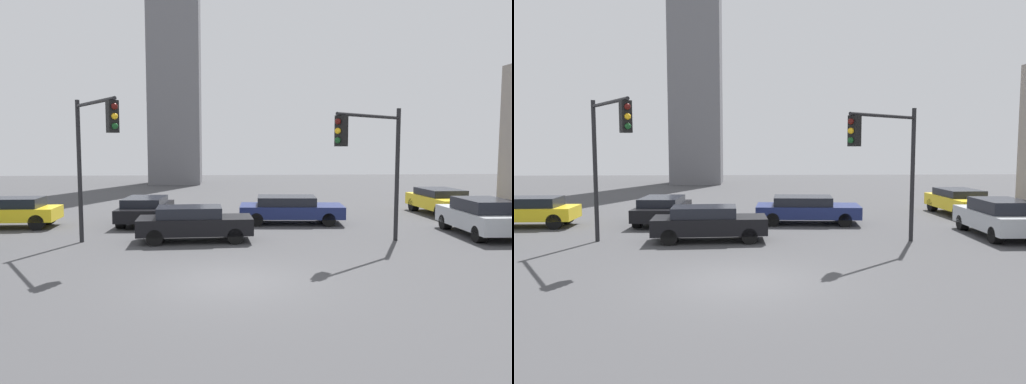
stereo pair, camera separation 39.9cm
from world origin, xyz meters
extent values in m
plane|color=#424244|center=(0.00, 0.00, 0.00)|extent=(92.83, 92.83, 0.00)
cylinder|color=black|center=(-5.57, 5.86, 2.67)|extent=(0.16, 0.16, 5.33)
cylinder|color=black|center=(-4.53, 4.16, 5.11)|extent=(2.18, 3.47, 0.12)
cube|color=black|center=(-3.62, 2.67, 4.56)|extent=(0.44, 0.44, 1.00)
sphere|color=#4C0F0C|center=(-3.52, 2.50, 4.86)|extent=(0.20, 0.20, 0.20)
sphere|color=yellow|center=(-3.52, 2.50, 4.56)|extent=(0.20, 0.20, 0.20)
sphere|color=#14471E|center=(-3.52, 2.50, 4.26)|extent=(0.20, 0.20, 0.20)
cylinder|color=black|center=(6.42, 5.42, 2.52)|extent=(0.16, 0.16, 5.04)
cylinder|color=black|center=(4.94, 4.09, 4.68)|extent=(3.04, 2.74, 0.12)
cube|color=black|center=(3.65, 2.93, 4.13)|extent=(0.45, 0.45, 1.00)
sphere|color=#4C0F0C|center=(3.50, 2.80, 4.43)|extent=(0.20, 0.20, 0.20)
sphere|color=yellow|center=(3.50, 2.80, 4.13)|extent=(0.20, 0.20, 0.20)
sphere|color=#14471E|center=(3.50, 2.80, 3.83)|extent=(0.20, 0.20, 0.20)
cube|color=#ADB2B7|center=(10.24, 6.25, 0.67)|extent=(2.04, 4.46, 0.70)
cube|color=black|center=(10.23, 6.03, 1.25)|extent=(1.77, 2.51, 0.54)
cylinder|color=black|center=(9.46, 7.77, 0.32)|extent=(0.36, 0.65, 0.64)
cylinder|color=black|center=(11.07, 7.75, 0.32)|extent=(0.36, 0.65, 0.64)
cylinder|color=black|center=(9.41, 4.76, 0.32)|extent=(0.36, 0.65, 0.64)
cube|color=navy|center=(2.97, 9.82, 0.59)|extent=(4.92, 2.45, 0.56)
cube|color=black|center=(2.73, 9.84, 1.05)|extent=(2.81, 2.04, 0.44)
cylinder|color=black|center=(4.66, 10.54, 0.31)|extent=(0.65, 0.42, 0.62)
cylinder|color=black|center=(4.52, 8.84, 0.31)|extent=(0.65, 0.42, 0.62)
cylinder|color=black|center=(1.42, 10.80, 0.31)|extent=(0.65, 0.42, 0.62)
cylinder|color=black|center=(1.29, 9.10, 0.31)|extent=(0.65, 0.42, 0.62)
cube|color=black|center=(-3.82, 10.34, 0.58)|extent=(2.21, 4.50, 0.57)
cube|color=black|center=(-3.84, 10.12, 1.03)|extent=(1.87, 2.55, 0.42)
cylinder|color=black|center=(-4.56, 11.88, 0.29)|extent=(0.39, 0.61, 0.59)
cylinder|color=black|center=(-2.93, 11.79, 0.29)|extent=(0.39, 0.61, 0.59)
cylinder|color=black|center=(-4.72, 8.89, 0.29)|extent=(0.39, 0.61, 0.59)
cylinder|color=black|center=(-3.09, 8.80, 0.29)|extent=(0.39, 0.61, 0.59)
cube|color=yellow|center=(-9.65, 9.43, 0.62)|extent=(4.13, 1.93, 0.57)
cube|color=black|center=(-9.44, 9.44, 1.10)|extent=(2.32, 1.67, 0.47)
cylinder|color=black|center=(-8.24, 8.70, 0.34)|extent=(0.69, 0.35, 0.68)
cylinder|color=black|center=(-8.27, 10.22, 0.34)|extent=(0.69, 0.35, 0.68)
cube|color=yellow|center=(11.24, 12.20, 0.66)|extent=(2.22, 4.75, 0.63)
cube|color=black|center=(11.23, 12.43, 1.14)|extent=(1.90, 2.69, 0.41)
cylinder|color=black|center=(12.14, 10.64, 0.34)|extent=(0.39, 0.70, 0.69)
cylinder|color=black|center=(10.47, 10.58, 0.34)|extent=(0.39, 0.70, 0.69)
cylinder|color=black|center=(12.02, 13.82, 0.34)|extent=(0.39, 0.70, 0.69)
cylinder|color=black|center=(10.34, 13.76, 0.34)|extent=(0.39, 0.70, 0.69)
cube|color=black|center=(-1.28, 5.76, 0.62)|extent=(4.39, 1.94, 0.63)
cube|color=black|center=(-1.49, 5.75, 1.11)|extent=(2.49, 1.64, 0.44)
cylinder|color=black|center=(0.16, 6.54, 0.30)|extent=(0.62, 0.34, 0.61)
cylinder|color=black|center=(0.22, 5.12, 0.30)|extent=(0.62, 0.34, 0.61)
cylinder|color=black|center=(-2.78, 6.41, 0.30)|extent=(0.62, 0.34, 0.61)
cylinder|color=black|center=(-2.71, 4.98, 0.30)|extent=(0.62, 0.34, 0.61)
camera|label=1|loc=(-0.20, -13.32, 3.72)|focal=35.29mm
camera|label=2|loc=(0.20, -13.34, 3.72)|focal=35.29mm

